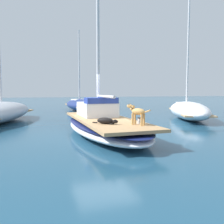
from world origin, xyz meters
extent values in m
plane|color=navy|center=(0.00, 0.00, 0.00)|extent=(120.00, 120.00, 0.00)
ellipsoid|color=white|center=(0.00, 0.00, 0.28)|extent=(2.58, 7.23, 0.56)
ellipsoid|color=navy|center=(0.00, 0.00, 0.46)|extent=(2.59, 7.26, 0.08)
cube|color=tan|center=(0.00, 0.00, 0.61)|extent=(2.12, 6.65, 0.10)
cylinder|color=silver|center=(-0.01, 0.90, 5.01)|extent=(0.14, 0.14, 8.71)
cylinder|color=silver|center=(-0.01, -0.20, 1.56)|extent=(0.10, 2.20, 0.10)
cube|color=silver|center=(-0.01, 1.20, 0.96)|extent=(1.42, 2.22, 0.60)
cube|color=navy|center=(-0.01, 0.43, 1.38)|extent=(1.34, 0.71, 0.24)
ellipsoid|color=black|center=(-0.43, -1.56, 0.77)|extent=(0.62, 0.59, 0.22)
ellipsoid|color=black|center=(-0.15, -1.81, 0.76)|extent=(0.24, 0.23, 0.13)
cone|color=black|center=(-0.12, -1.77, 0.82)|extent=(0.05, 0.05, 0.05)
cone|color=black|center=(-0.18, -1.84, 0.82)|extent=(0.05, 0.05, 0.05)
cylinder|color=black|center=(-0.23, -1.65, 0.69)|extent=(0.17, 0.16, 0.06)
cylinder|color=black|center=(-0.31, -1.74, 0.69)|extent=(0.17, 0.16, 0.06)
cylinder|color=black|center=(-0.72, -1.30, 0.69)|extent=(0.16, 0.15, 0.04)
ellipsoid|color=tan|center=(0.53, -2.15, 1.11)|extent=(0.45, 0.56, 0.22)
cylinder|color=tan|center=(0.38, -2.03, 0.85)|extent=(0.07, 0.07, 0.38)
cylinder|color=tan|center=(0.49, -1.96, 0.85)|extent=(0.07, 0.07, 0.38)
cylinder|color=tan|center=(0.56, -2.34, 0.85)|extent=(0.07, 0.07, 0.38)
cylinder|color=tan|center=(0.68, -2.28, 0.85)|extent=(0.07, 0.07, 0.38)
cylinder|color=tan|center=(0.41, -1.95, 1.22)|extent=(0.19, 0.22, 0.19)
ellipsoid|color=tan|center=(0.35, -1.85, 1.27)|extent=(0.22, 0.26, 0.13)
cone|color=#45331C|center=(0.31, -1.87, 1.33)|extent=(0.05, 0.05, 0.06)
cone|color=#45331C|center=(0.39, -1.82, 1.33)|extent=(0.05, 0.05, 0.06)
torus|color=black|center=(0.41, -1.95, 1.22)|extent=(0.18, 0.17, 0.10)
cylinder|color=tan|center=(0.71, -2.46, 1.14)|extent=(0.15, 0.21, 0.12)
cylinder|color=#B7B7BC|center=(0.74, -1.81, 0.70)|extent=(0.16, 0.16, 0.08)
cylinder|color=#B7B7BC|center=(0.74, -1.81, 0.79)|extent=(0.13, 0.13, 0.10)
cylinder|color=black|center=(0.74, -1.81, 0.86)|extent=(0.15, 0.15, 0.03)
ellipsoid|color=navy|center=(1.44, 12.16, 0.52)|extent=(2.53, 7.53, 1.04)
cube|color=#A37A51|center=(1.44, 12.16, 0.45)|extent=(2.04, 6.77, 0.08)
cube|color=silver|center=(1.42, 12.72, 0.75)|extent=(1.33, 2.28, 0.52)
cube|color=navy|center=(1.48, 10.86, 0.67)|extent=(1.22, 2.27, 0.36)
cylinder|color=silver|center=(1.41, 12.91, 3.86)|extent=(0.12, 0.12, 6.83)
cube|color=silver|center=(-4.57, 6.04, 0.75)|extent=(2.10, 2.62, 0.52)
cylinder|color=silver|center=(-4.51, 6.22, 3.45)|extent=(0.12, 0.12, 5.99)
ellipsoid|color=white|center=(6.72, 3.71, 0.54)|extent=(4.68, 7.10, 1.09)
cube|color=tan|center=(6.72, 3.71, 0.45)|extent=(4.02, 6.31, 0.08)
cube|color=silver|center=(6.93, 4.18, 0.75)|extent=(1.87, 2.34, 0.52)
cube|color=navy|center=(6.23, 2.61, 0.67)|extent=(1.78, 2.30, 0.36)
cylinder|color=silver|center=(7.00, 4.33, 4.13)|extent=(0.12, 0.12, 7.36)
camera|label=1|loc=(-2.78, -9.41, 1.78)|focal=38.88mm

